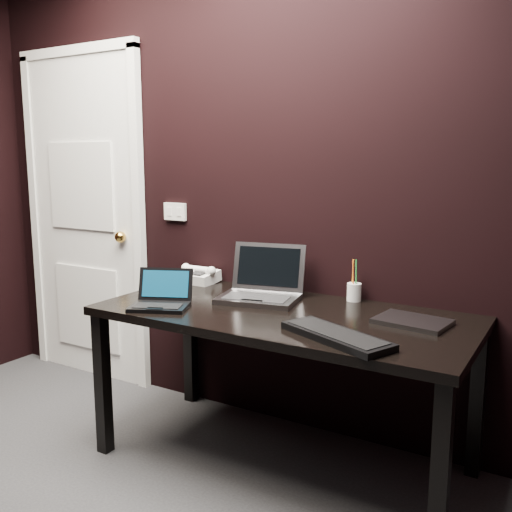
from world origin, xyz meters
The scene contains 11 objects.
wall_back centered at (0.00, 1.80, 1.30)m, with size 4.00×4.00×0.00m, color black.
door centered at (-1.35, 1.78, 1.04)m, with size 0.99×0.10×2.14m.
wall_switch centered at (-0.62, 1.79, 1.12)m, with size 0.15×0.02×0.10m.
desk centered at (0.30, 1.40, 0.66)m, with size 1.70×0.80×0.74m.
netbook centered at (-0.23, 1.18, 0.77)m, with size 0.33×0.32×0.17m.
silver_laptop centered at (0.10, 1.55, 0.79)m, with size 0.44×0.41×0.26m.
ext_keyboard centered at (0.66, 1.15, 0.75)m, with size 0.50×0.34×0.03m.
closed_laptop centered at (0.86, 1.51, 0.75)m, with size 0.32×0.25×0.02m.
desk_phone centered at (-0.39, 1.70, 0.78)m, with size 0.23×0.17×0.11m.
mobile_phone centered at (-0.39, 1.48, 0.77)m, with size 0.05×0.04×0.09m.
pen_cup centered at (0.51, 1.75, 0.79)m, with size 0.08×0.08×0.21m.
Camera 1 is at (1.47, -0.82, 1.43)m, focal length 40.00 mm.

